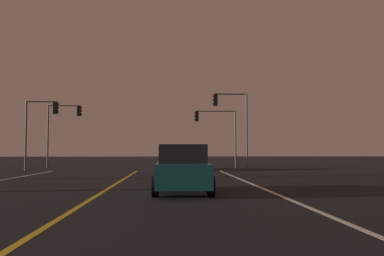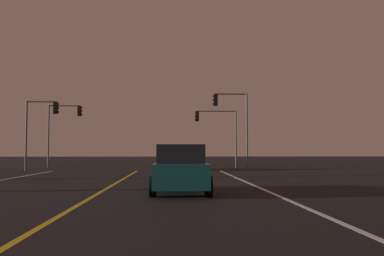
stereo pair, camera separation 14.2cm
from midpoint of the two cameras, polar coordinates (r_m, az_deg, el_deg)
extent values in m
cube|color=silver|center=(14.04, 12.18, -9.11)|extent=(0.16, 34.39, 0.01)
cube|color=gold|center=(13.81, -13.28, -9.20)|extent=(0.16, 34.39, 0.01)
cylinder|color=black|center=(33.37, -3.50, -5.05)|extent=(0.22, 0.68, 0.68)
cylinder|color=black|center=(33.40, -0.40, -5.05)|extent=(0.22, 0.68, 0.68)
cylinder|color=black|center=(30.67, -3.57, -5.22)|extent=(0.22, 0.68, 0.68)
cylinder|color=black|center=(30.70, -0.20, -5.22)|extent=(0.22, 0.68, 0.68)
cube|color=#B7BABF|center=(32.01, -1.91, -4.56)|extent=(1.80, 4.30, 0.80)
cube|color=black|center=(31.75, -1.91, -3.27)|extent=(1.60, 2.10, 0.64)
cube|color=red|center=(29.91, -3.01, -4.47)|extent=(0.24, 0.08, 0.16)
cube|color=red|center=(29.93, -0.71, -4.48)|extent=(0.24, 0.08, 0.16)
cylinder|color=black|center=(16.31, -4.64, -7.13)|extent=(0.22, 0.68, 0.68)
cylinder|color=black|center=(16.35, 1.72, -7.13)|extent=(0.22, 0.68, 0.68)
cylinder|color=black|center=(13.62, -5.04, -7.93)|extent=(0.22, 0.68, 0.68)
cylinder|color=black|center=(13.66, 2.60, -7.92)|extent=(0.22, 0.68, 0.68)
cube|color=#145156|center=(14.94, -1.35, -6.28)|extent=(1.80, 4.30, 0.80)
cube|color=black|center=(14.66, -1.32, -3.53)|extent=(1.60, 2.10, 0.64)
cube|color=red|center=(12.83, -3.82, -6.36)|extent=(0.24, 0.08, 0.16)
cube|color=red|center=(12.86, 1.56, -6.35)|extent=(0.24, 0.08, 0.16)
cylinder|color=#4C4C51|center=(31.73, 7.62, -0.50)|extent=(0.14, 0.14, 5.80)
cylinder|color=#4C4C51|center=(31.80, 5.49, 4.63)|extent=(2.35, 0.10, 0.10)
cube|color=black|center=(31.60, 3.37, 3.85)|extent=(0.28, 0.36, 0.90)
sphere|color=red|center=(31.62, 3.08, 4.39)|extent=(0.20, 0.20, 0.20)
sphere|color=#3C2706|center=(31.58, 3.09, 3.85)|extent=(0.20, 0.20, 0.20)
sphere|color=#063816|center=(31.55, 3.09, 3.31)|extent=(0.20, 0.20, 0.20)
cylinder|color=#4C4C51|center=(32.99, -21.54, -0.99)|extent=(0.14, 0.14, 5.14)
cylinder|color=#4C4C51|center=(32.84, -19.72, 3.39)|extent=(2.10, 0.10, 0.10)
cube|color=black|center=(32.50, -17.96, 2.63)|extent=(0.28, 0.36, 0.90)
sphere|color=red|center=(32.49, -17.68, 3.16)|extent=(0.20, 0.20, 0.20)
sphere|color=#3C2706|center=(32.46, -17.69, 2.63)|extent=(0.20, 0.20, 0.20)
sphere|color=#063816|center=(32.43, -17.70, 2.11)|extent=(0.20, 0.20, 0.20)
cylinder|color=#4C4C51|center=(37.14, 6.11, -1.49)|extent=(0.14, 0.14, 5.01)
cylinder|color=#4C4C51|center=(37.07, 3.47, 2.30)|extent=(3.42, 0.10, 0.10)
cube|color=black|center=(36.88, 0.83, 1.62)|extent=(0.28, 0.36, 0.90)
sphere|color=red|center=(36.90, 0.59, 2.09)|extent=(0.20, 0.20, 0.20)
sphere|color=#3C2706|center=(36.87, 0.59, 1.62)|extent=(0.20, 0.20, 0.20)
sphere|color=#063816|center=(36.85, 0.59, 1.16)|extent=(0.20, 0.20, 0.20)
cylinder|color=#4C4C51|center=(38.23, -18.87, -1.08)|extent=(0.14, 0.14, 5.43)
cylinder|color=#4C4C51|center=(38.07, -16.90, 2.92)|extent=(2.63, 0.10, 0.10)
cube|color=black|center=(37.72, -14.97, 2.26)|extent=(0.28, 0.36, 0.90)
sphere|color=red|center=(37.72, -14.73, 2.71)|extent=(0.20, 0.20, 0.20)
sphere|color=#3C2706|center=(37.69, -14.73, 2.26)|extent=(0.20, 0.20, 0.20)
sphere|color=#063816|center=(37.66, -14.74, 1.81)|extent=(0.20, 0.20, 0.20)
camera|label=1|loc=(0.07, -92.65, 0.14)|focal=39.15mm
camera|label=2|loc=(0.07, 87.35, -0.14)|focal=39.15mm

